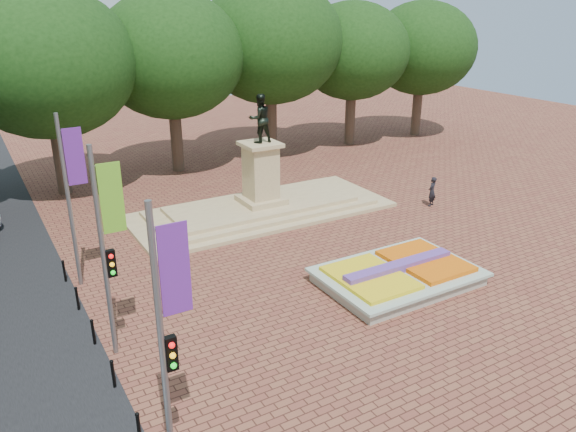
{
  "coord_description": "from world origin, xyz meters",
  "views": [
    {
      "loc": [
        -13.22,
        -17.33,
        10.88
      ],
      "look_at": [
        -1.89,
        1.93,
        2.2
      ],
      "focal_mm": 35.0,
      "sensor_mm": 36.0,
      "label": 1
    }
  ],
  "objects": [
    {
      "name": "ground",
      "position": [
        0.0,
        0.0,
        0.0
      ],
      "size": [
        90.0,
        90.0,
        0.0
      ],
      "primitive_type": "plane",
      "color": "brown",
      "rests_on": "ground"
    },
    {
      "name": "flower_bed",
      "position": [
        1.03,
        -2.0,
        0.38
      ],
      "size": [
        6.3,
        4.3,
        0.91
      ],
      "color": "gray",
      "rests_on": "ground"
    },
    {
      "name": "pedestrian",
      "position": [
        8.71,
        4.12,
        0.84
      ],
      "size": [
        0.73,
        0.62,
        1.69
      ],
      "primitive_type": "imported",
      "rotation": [
        0.0,
        0.0,
        3.56
      ],
      "color": "black",
      "rests_on": "ground"
    },
    {
      "name": "monument",
      "position": [
        0.0,
        8.0,
        0.88
      ],
      "size": [
        14.0,
        6.0,
        6.4
      ],
      "color": "tan",
      "rests_on": "ground"
    },
    {
      "name": "banner_poles",
      "position": [
        -10.08,
        -1.31,
        3.88
      ],
      "size": [
        0.88,
        11.17,
        7.0
      ],
      "color": "slate",
      "rests_on": "ground"
    },
    {
      "name": "bollard_row",
      "position": [
        -10.7,
        -1.5,
        0.53
      ],
      "size": [
        0.12,
        13.12,
        0.98
      ],
      "color": "black",
      "rests_on": "ground"
    },
    {
      "name": "tree_row_back",
      "position": [
        2.33,
        18.0,
        6.67
      ],
      "size": [
        44.8,
        8.8,
        10.43
      ],
      "color": "#3C2920",
      "rests_on": "ground"
    }
  ]
}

